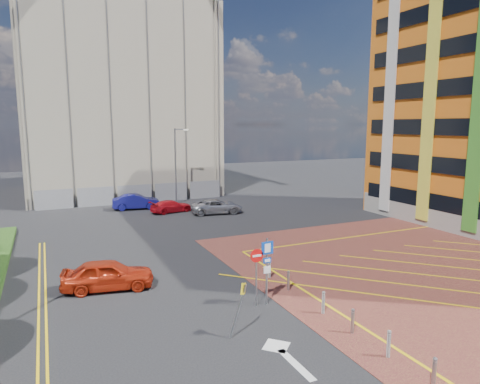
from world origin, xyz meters
TOP-DOWN VIEW (x-y plane):
  - ground at (0.00, 0.00)m, footprint 140.00×140.00m
  - forecourt at (14.00, 0.00)m, footprint 26.00×26.00m
  - lamp_back at (4.08, 28.00)m, footprint 1.53×0.16m
  - sign_cluster at (0.30, 0.98)m, footprint 1.17×0.12m
  - warning_sign at (-1.96, -1.35)m, footprint 0.82×0.43m
  - bollard_row at (2.30, -1.67)m, footprint 0.14×11.14m
  - construction_building at (0.00, 40.00)m, footprint 21.20×19.20m
  - construction_fence at (1.00, 30.00)m, footprint 21.60×0.06m
  - car_red_left at (-6.03, 6.04)m, footprint 4.83×2.66m
  - car_blue_back at (-0.51, 26.71)m, footprint 4.82×2.28m
  - car_red_back at (2.26, 23.75)m, footprint 4.33×2.45m
  - car_silver_back at (6.04, 21.39)m, footprint 5.20×3.00m

SIDE VIEW (x-z plane):
  - ground at x=0.00m, z-range 0.00..0.00m
  - forecourt at x=14.00m, z-range 0.00..0.02m
  - bollard_row at x=2.30m, z-range 0.02..0.92m
  - car_red_back at x=2.26m, z-range 0.00..1.19m
  - car_silver_back at x=6.04m, z-range 0.00..1.36m
  - car_blue_back at x=-0.51m, z-range 0.00..1.53m
  - car_red_left at x=-6.03m, z-range 0.00..1.56m
  - construction_fence at x=1.00m, z-range 0.00..2.00m
  - warning_sign at x=-1.96m, z-range 0.31..2.55m
  - sign_cluster at x=0.30m, z-range 0.35..3.55m
  - lamp_back at x=4.08m, z-range 0.36..8.36m
  - construction_building at x=0.00m, z-range 0.00..22.00m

